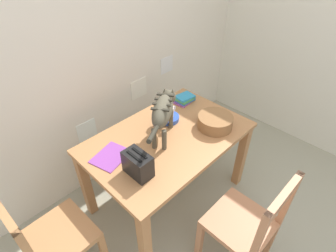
{
  "coord_description": "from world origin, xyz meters",
  "views": [
    {
      "loc": [
        -1.05,
        -0.23,
        2.11
      ],
      "look_at": [
        0.11,
        0.91,
        0.84
      ],
      "focal_mm": 28.59,
      "sensor_mm": 36.0,
      "label": 1
    }
  ],
  "objects_px": {
    "saucer_bowl": "(169,118)",
    "wooden_chair_far": "(52,239)",
    "cat": "(163,110)",
    "coffee_mug": "(169,112)",
    "toaster": "(138,164)",
    "wooden_chair_near": "(246,225)",
    "magazine": "(111,156)",
    "book_stack": "(185,99)",
    "wicker_basket": "(215,121)",
    "dining_table": "(168,144)"
  },
  "relations": [
    {
      "from": "dining_table",
      "to": "wicker_basket",
      "type": "bearing_deg",
      "value": -28.31
    },
    {
      "from": "saucer_bowl",
      "to": "magazine",
      "type": "distance_m",
      "value": 0.62
    },
    {
      "from": "cat",
      "to": "wooden_chair_far",
      "type": "bearing_deg",
      "value": -123.84
    },
    {
      "from": "cat",
      "to": "wicker_basket",
      "type": "height_order",
      "value": "cat"
    },
    {
      "from": "book_stack",
      "to": "dining_table",
      "type": "bearing_deg",
      "value": -152.88
    },
    {
      "from": "toaster",
      "to": "wooden_chair_near",
      "type": "bearing_deg",
      "value": -61.7
    },
    {
      "from": "cat",
      "to": "toaster",
      "type": "xyz_separation_m",
      "value": [
        -0.41,
        -0.17,
        -0.15
      ]
    },
    {
      "from": "magazine",
      "to": "wooden_chair_far",
      "type": "xyz_separation_m",
      "value": [
        -0.58,
        -0.09,
        -0.29
      ]
    },
    {
      "from": "dining_table",
      "to": "coffee_mug",
      "type": "height_order",
      "value": "coffee_mug"
    },
    {
      "from": "dining_table",
      "to": "book_stack",
      "type": "relative_size",
      "value": 6.87
    },
    {
      "from": "saucer_bowl",
      "to": "toaster",
      "type": "bearing_deg",
      "value": -154.06
    },
    {
      "from": "book_stack",
      "to": "cat",
      "type": "bearing_deg",
      "value": -157.05
    },
    {
      "from": "cat",
      "to": "toaster",
      "type": "relative_size",
      "value": 3.01
    },
    {
      "from": "book_stack",
      "to": "saucer_bowl",
      "type": "bearing_deg",
      "value": -163.75
    },
    {
      "from": "cat",
      "to": "book_stack",
      "type": "height_order",
      "value": "cat"
    },
    {
      "from": "book_stack",
      "to": "wooden_chair_far",
      "type": "bearing_deg",
      "value": -172.58
    },
    {
      "from": "wicker_basket",
      "to": "wooden_chair_far",
      "type": "bearing_deg",
      "value": 170.41
    },
    {
      "from": "coffee_mug",
      "to": "book_stack",
      "type": "height_order",
      "value": "coffee_mug"
    },
    {
      "from": "toaster",
      "to": "wooden_chair_near",
      "type": "distance_m",
      "value": 0.85
    },
    {
      "from": "cat",
      "to": "toaster",
      "type": "height_order",
      "value": "cat"
    },
    {
      "from": "saucer_bowl",
      "to": "wooden_chair_near",
      "type": "height_order",
      "value": "wooden_chair_near"
    },
    {
      "from": "book_stack",
      "to": "wooden_chair_far",
      "type": "distance_m",
      "value": 1.54
    },
    {
      "from": "toaster",
      "to": "wooden_chair_near",
      "type": "xyz_separation_m",
      "value": [
        0.36,
        -0.67,
        -0.37
      ]
    },
    {
      "from": "dining_table",
      "to": "book_stack",
      "type": "distance_m",
      "value": 0.54
    },
    {
      "from": "wooden_chair_near",
      "to": "saucer_bowl",
      "type": "bearing_deg",
      "value": 76.95
    },
    {
      "from": "cat",
      "to": "coffee_mug",
      "type": "relative_size",
      "value": 4.67
    },
    {
      "from": "wicker_basket",
      "to": "toaster",
      "type": "relative_size",
      "value": 1.44
    },
    {
      "from": "magazine",
      "to": "dining_table",
      "type": "bearing_deg",
      "value": -30.67
    },
    {
      "from": "dining_table",
      "to": "saucer_bowl",
      "type": "distance_m",
      "value": 0.24
    },
    {
      "from": "dining_table",
      "to": "wicker_basket",
      "type": "height_order",
      "value": "wicker_basket"
    },
    {
      "from": "wicker_basket",
      "to": "toaster",
      "type": "distance_m",
      "value": 0.78
    },
    {
      "from": "dining_table",
      "to": "wooden_chair_near",
      "type": "height_order",
      "value": "wooden_chair_near"
    },
    {
      "from": "saucer_bowl",
      "to": "wicker_basket",
      "type": "distance_m",
      "value": 0.39
    },
    {
      "from": "cat",
      "to": "saucer_bowl",
      "type": "distance_m",
      "value": 0.3
    },
    {
      "from": "coffee_mug",
      "to": "wooden_chair_far",
      "type": "relative_size",
      "value": 0.14
    },
    {
      "from": "dining_table",
      "to": "cat",
      "type": "distance_m",
      "value": 0.33
    },
    {
      "from": "magazine",
      "to": "toaster",
      "type": "relative_size",
      "value": 1.29
    },
    {
      "from": "saucer_bowl",
      "to": "toaster",
      "type": "xyz_separation_m",
      "value": [
        -0.58,
        -0.28,
        0.07
      ]
    },
    {
      "from": "toaster",
      "to": "wooden_chair_far",
      "type": "bearing_deg",
      "value": 164.04
    },
    {
      "from": "dining_table",
      "to": "coffee_mug",
      "type": "xyz_separation_m",
      "value": [
        0.16,
        0.15,
        0.17
      ]
    },
    {
      "from": "wooden_chair_far",
      "to": "dining_table",
      "type": "bearing_deg",
      "value": 86.03
    },
    {
      "from": "cat",
      "to": "saucer_bowl",
      "type": "xyz_separation_m",
      "value": [
        0.17,
        0.11,
        -0.22
      ]
    },
    {
      "from": "wooden_chair_far",
      "to": "book_stack",
      "type": "bearing_deg",
      "value": 95.83
    },
    {
      "from": "toaster",
      "to": "wooden_chair_near",
      "type": "relative_size",
      "value": 0.21
    },
    {
      "from": "book_stack",
      "to": "magazine",
      "type": "bearing_deg",
      "value": -173.41
    },
    {
      "from": "coffee_mug",
      "to": "toaster",
      "type": "xyz_separation_m",
      "value": [
        -0.58,
        -0.28,
        0.0
      ]
    },
    {
      "from": "wooden_chair_near",
      "to": "wooden_chair_far",
      "type": "relative_size",
      "value": 1.0
    },
    {
      "from": "book_stack",
      "to": "toaster",
      "type": "xyz_separation_m",
      "value": [
        -0.88,
        -0.37,
        0.05
      ]
    },
    {
      "from": "saucer_bowl",
      "to": "wooden_chair_far",
      "type": "xyz_separation_m",
      "value": [
        -1.19,
        -0.11,
        -0.3
      ]
    },
    {
      "from": "coffee_mug",
      "to": "magazine",
      "type": "distance_m",
      "value": 0.62
    }
  ]
}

